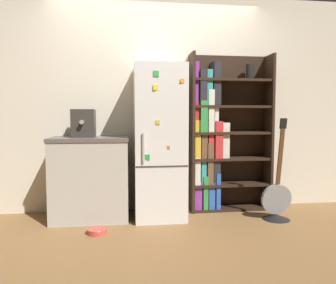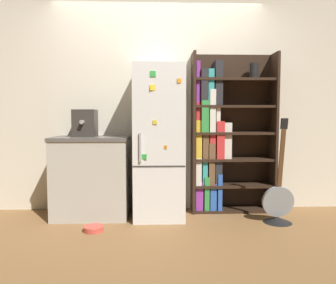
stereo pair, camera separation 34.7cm
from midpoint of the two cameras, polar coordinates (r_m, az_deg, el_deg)
ground_plane at (r=3.72m, az=-4.07°, el=-13.37°), size 16.00×16.00×0.00m
wall_back at (r=4.03m, az=-4.57°, el=6.71°), size 8.00×0.05×2.60m
refrigerator at (r=3.69m, az=-4.26°, el=-0.04°), size 0.56×0.65×1.70m
bookshelf at (r=4.00m, az=6.39°, el=0.91°), size 0.99×0.29×1.89m
kitchen_counter at (r=3.81m, az=-15.90°, el=-6.03°), size 0.84×0.59×0.91m
espresso_machine at (r=3.76m, az=-17.06°, el=3.13°), size 0.25×0.32×0.30m
guitar at (r=3.82m, az=15.88°, el=-10.49°), size 0.34×0.30×1.12m
pet_bowl at (r=3.41m, az=-15.20°, el=-14.70°), size 0.20×0.20×0.05m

